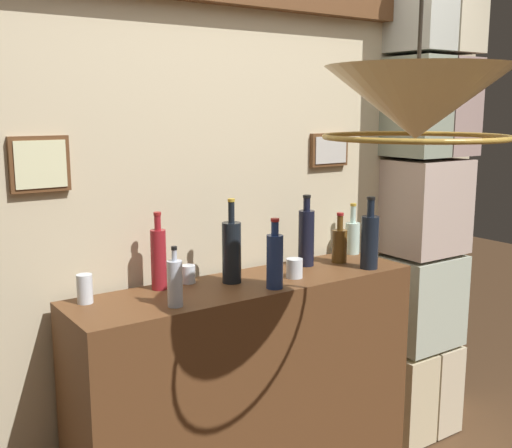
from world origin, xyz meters
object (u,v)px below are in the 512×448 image
object	(u,v)px
liquor_bottle_gin	(175,283)
liquor_bottle_rum	(370,240)
glass_tumbler_rocks	(85,289)
liquor_bottle_mezcal	(275,260)
pendant_lamp	(417,105)
liquor_bottle_port	(339,244)
liquor_bottle_vodka	(306,236)
liquor_bottle_whiskey	(352,236)
liquor_bottle_vermouth	(159,258)
liquor_bottle_sherry	(232,251)
glass_tumbler_shot	(294,268)
glass_tumbler_highball	(188,274)

from	to	relation	value
liquor_bottle_gin	liquor_bottle_rum	world-z (taller)	liquor_bottle_rum
liquor_bottle_gin	glass_tumbler_rocks	bearing A→B (deg)	138.84
liquor_bottle_mezcal	glass_tumbler_rocks	world-z (taller)	liquor_bottle_mezcal
liquor_bottle_gin	pendant_lamp	xyz separation A→B (m)	(0.48, -0.65, 0.62)
liquor_bottle_port	pendant_lamp	world-z (taller)	pendant_lamp
liquor_bottle_mezcal	liquor_bottle_vodka	bearing A→B (deg)	32.47
liquor_bottle_whiskey	liquor_bottle_port	bearing A→B (deg)	-150.94
liquor_bottle_rum	liquor_bottle_mezcal	bearing A→B (deg)	-178.69
liquor_bottle_whiskey	liquor_bottle_mezcal	xyz separation A→B (m)	(-0.67, -0.27, 0.03)
liquor_bottle_vermouth	liquor_bottle_sherry	xyz separation A→B (m)	(0.29, -0.08, 0.00)
liquor_bottle_whiskey	liquor_bottle_gin	size ratio (longest dim) A/B	1.13
liquor_bottle_gin	liquor_bottle_rum	bearing A→B (deg)	-0.38
liquor_bottle_gin	liquor_bottle_sherry	bearing A→B (deg)	23.89
liquor_bottle_whiskey	liquor_bottle_vodka	size ratio (longest dim) A/B	0.77
liquor_bottle_gin	glass_tumbler_shot	size ratio (longest dim) A/B	2.71
liquor_bottle_sherry	glass_tumbler_rocks	bearing A→B (deg)	172.92
liquor_bottle_sherry	pendant_lamp	world-z (taller)	pendant_lamp
liquor_bottle_vodka	liquor_bottle_port	xyz separation A→B (m)	(0.16, -0.04, -0.05)
liquor_bottle_mezcal	liquor_bottle_port	bearing A→B (deg)	18.97
glass_tumbler_highball	pendant_lamp	world-z (taller)	pendant_lamp
liquor_bottle_vermouth	liquor_bottle_whiskey	bearing A→B (deg)	0.96
liquor_bottle_vermouth	liquor_bottle_mezcal	distance (m)	0.45
liquor_bottle_vodka	glass_tumbler_rocks	bearing A→B (deg)	178.36
liquor_bottle_whiskey	liquor_bottle_vodka	xyz separation A→B (m)	(-0.34, -0.05, 0.05)
liquor_bottle_whiskey	liquor_bottle_sherry	world-z (taller)	liquor_bottle_sherry
liquor_bottle_gin	liquor_bottle_rum	xyz separation A→B (m)	(0.96, -0.01, 0.04)
liquor_bottle_rum	liquor_bottle_port	bearing A→B (deg)	101.87
liquor_bottle_vermouth	liquor_bottle_gin	distance (m)	0.24
liquor_bottle_vodka	liquor_bottle_rum	xyz separation A→B (m)	(0.20, -0.20, -0.01)
liquor_bottle_vermouth	liquor_bottle_port	world-z (taller)	liquor_bottle_vermouth
pendant_lamp	liquor_bottle_vermouth	bearing A→B (deg)	116.30
liquor_bottle_rum	glass_tumbler_rocks	bearing A→B (deg)	169.36
liquor_bottle_vermouth	liquor_bottle_vodka	world-z (taller)	liquor_bottle_vodka
liquor_bottle_whiskey	liquor_bottle_rum	bearing A→B (deg)	-118.47
liquor_bottle_vermouth	liquor_bottle_sherry	world-z (taller)	liquor_bottle_sherry
liquor_bottle_rum	pendant_lamp	distance (m)	0.99
liquor_bottle_rum	glass_tumbler_highball	distance (m)	0.82
liquor_bottle_gin	liquor_bottle_whiskey	bearing A→B (deg)	12.69
liquor_bottle_vermouth	liquor_bottle_port	distance (m)	0.88
liquor_bottle_vodka	liquor_bottle_rum	bearing A→B (deg)	-45.07
liquor_bottle_vodka	liquor_bottle_rum	size ratio (longest dim) A/B	1.00
liquor_bottle_sherry	liquor_bottle_port	distance (m)	0.59
liquor_bottle_port	glass_tumbler_rocks	world-z (taller)	liquor_bottle_port
liquor_bottle_whiskey	glass_tumbler_highball	bearing A→B (deg)	-179.83
liquor_bottle_gin	glass_tumbler_shot	xyz separation A→B (m)	(0.59, 0.06, -0.05)
liquor_bottle_gin	liquor_bottle_port	bearing A→B (deg)	9.33
liquor_bottle_vermouth	glass_tumbler_highball	size ratio (longest dim) A/B	4.22
liquor_bottle_vermouth	pendant_lamp	xyz separation A→B (m)	(0.44, -0.88, 0.58)
liquor_bottle_vermouth	liquor_bottle_port	bearing A→B (deg)	-5.03
liquor_bottle_vermouth	glass_tumbler_shot	xyz separation A→B (m)	(0.54, -0.17, -0.09)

